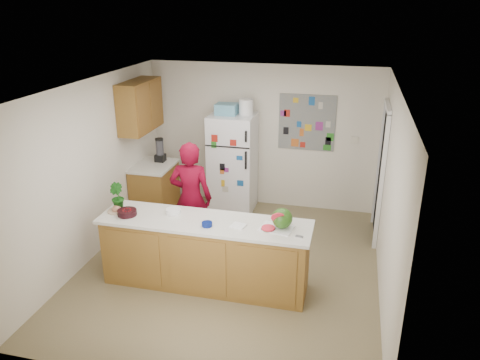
% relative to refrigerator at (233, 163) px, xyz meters
% --- Properties ---
extents(floor, '(4.00, 4.50, 0.02)m').
position_rel_refrigerator_xyz_m(floor, '(0.45, -1.88, -0.86)').
color(floor, brown).
rests_on(floor, ground).
extents(wall_back, '(4.00, 0.02, 2.50)m').
position_rel_refrigerator_xyz_m(wall_back, '(0.45, 0.38, 0.40)').
color(wall_back, beige).
rests_on(wall_back, ground).
extents(wall_left, '(0.02, 4.50, 2.50)m').
position_rel_refrigerator_xyz_m(wall_left, '(-1.56, -1.88, 0.40)').
color(wall_left, beige).
rests_on(wall_left, ground).
extents(wall_right, '(0.02, 4.50, 2.50)m').
position_rel_refrigerator_xyz_m(wall_right, '(2.46, -1.88, 0.40)').
color(wall_right, beige).
rests_on(wall_right, ground).
extents(ceiling, '(4.00, 4.50, 0.02)m').
position_rel_refrigerator_xyz_m(ceiling, '(0.45, -1.88, 1.66)').
color(ceiling, white).
rests_on(ceiling, wall_back).
extents(doorway, '(0.03, 0.85, 2.04)m').
position_rel_refrigerator_xyz_m(doorway, '(2.44, -0.43, 0.17)').
color(doorway, black).
rests_on(doorway, ground).
extents(peninsula_base, '(2.60, 0.62, 0.88)m').
position_rel_refrigerator_xyz_m(peninsula_base, '(0.25, -2.38, -0.41)').
color(peninsula_base, brown).
rests_on(peninsula_base, floor).
extents(peninsula_top, '(2.68, 0.70, 0.04)m').
position_rel_refrigerator_xyz_m(peninsula_top, '(0.25, -2.38, 0.05)').
color(peninsula_top, silver).
rests_on(peninsula_top, peninsula_base).
extents(side_counter_base, '(0.60, 0.80, 0.86)m').
position_rel_refrigerator_xyz_m(side_counter_base, '(-1.24, -0.53, -0.42)').
color(side_counter_base, brown).
rests_on(side_counter_base, floor).
extents(side_counter_top, '(0.64, 0.84, 0.04)m').
position_rel_refrigerator_xyz_m(side_counter_top, '(-1.24, -0.53, 0.03)').
color(side_counter_top, silver).
rests_on(side_counter_top, side_counter_base).
extents(upper_cabinets, '(0.35, 1.00, 0.80)m').
position_rel_refrigerator_xyz_m(upper_cabinets, '(-1.37, -0.58, 1.05)').
color(upper_cabinets, brown).
rests_on(upper_cabinets, wall_left).
extents(refrigerator, '(0.75, 0.70, 1.70)m').
position_rel_refrigerator_xyz_m(refrigerator, '(0.00, 0.00, 0.00)').
color(refrigerator, silver).
rests_on(refrigerator, floor).
extents(fridge_top_bin, '(0.35, 0.28, 0.18)m').
position_rel_refrigerator_xyz_m(fridge_top_bin, '(-0.10, 0.00, 0.94)').
color(fridge_top_bin, '#5999B2').
rests_on(fridge_top_bin, refrigerator).
extents(photo_collage, '(0.95, 0.01, 0.95)m').
position_rel_refrigerator_xyz_m(photo_collage, '(1.20, 0.36, 0.70)').
color(photo_collage, slate).
rests_on(photo_collage, wall_back).
extents(person, '(0.64, 0.46, 1.67)m').
position_rel_refrigerator_xyz_m(person, '(-0.21, -1.58, -0.01)').
color(person, '#620317').
rests_on(person, floor).
extents(blender_appliance, '(0.13, 0.13, 0.38)m').
position_rel_refrigerator_xyz_m(blender_appliance, '(-1.19, -0.33, 0.24)').
color(blender_appliance, black).
rests_on(blender_appliance, side_counter_top).
extents(cutting_board, '(0.42, 0.34, 0.01)m').
position_rel_refrigerator_xyz_m(cutting_board, '(1.16, -2.38, 0.08)').
color(cutting_board, silver).
rests_on(cutting_board, peninsula_top).
extents(watermelon, '(0.25, 0.25, 0.25)m').
position_rel_refrigerator_xyz_m(watermelon, '(1.22, -2.36, 0.21)').
color(watermelon, '#2D5F16').
rests_on(watermelon, cutting_board).
extents(watermelon_slice, '(0.16, 0.16, 0.02)m').
position_rel_refrigerator_xyz_m(watermelon_slice, '(1.07, -2.43, 0.09)').
color(watermelon_slice, '#BB1F36').
rests_on(watermelon_slice, cutting_board).
extents(cherry_bowl, '(0.32, 0.32, 0.07)m').
position_rel_refrigerator_xyz_m(cherry_bowl, '(-0.75, -2.46, 0.11)').
color(cherry_bowl, black).
rests_on(cherry_bowl, peninsula_top).
extents(white_bowl, '(0.22, 0.22, 0.06)m').
position_rel_refrigerator_xyz_m(white_bowl, '(-0.20, -2.27, 0.10)').
color(white_bowl, white).
rests_on(white_bowl, peninsula_top).
extents(cobalt_bowl, '(0.17, 0.17, 0.05)m').
position_rel_refrigerator_xyz_m(cobalt_bowl, '(0.33, -2.52, 0.10)').
color(cobalt_bowl, '#071555').
rests_on(cobalt_bowl, peninsula_top).
extents(plate, '(0.32, 0.32, 0.02)m').
position_rel_refrigerator_xyz_m(plate, '(-0.93, -2.39, 0.08)').
color(plate, '#C6AF97').
rests_on(plate, peninsula_top).
extents(paper_towel, '(0.19, 0.18, 0.02)m').
position_rel_refrigerator_xyz_m(paper_towel, '(0.70, -2.43, 0.08)').
color(paper_towel, white).
rests_on(paper_towel, peninsula_top).
extents(keys, '(0.09, 0.05, 0.01)m').
position_rel_refrigerator_xyz_m(keys, '(1.45, -2.53, 0.08)').
color(keys, gray).
rests_on(keys, peninsula_top).
extents(potted_plant, '(0.24, 0.22, 0.36)m').
position_rel_refrigerator_xyz_m(potted_plant, '(-0.95, -2.33, 0.25)').
color(potted_plant, '#12490B').
rests_on(potted_plant, peninsula_top).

